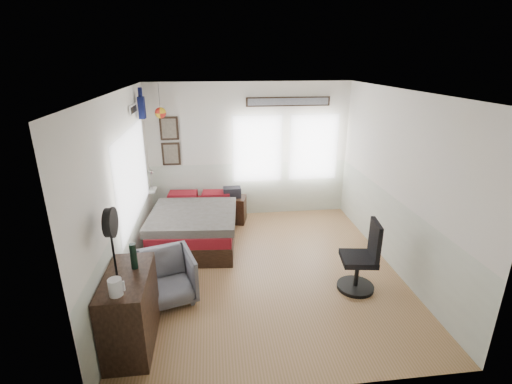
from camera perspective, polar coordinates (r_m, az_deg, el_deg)
ground_plane at (r=5.92m, az=1.46°, el=-11.86°), size 4.00×4.50×0.01m
room_shell at (r=5.42m, az=0.51°, el=3.84°), size 4.02×4.52×2.71m
wall_decor at (r=7.02m, az=-9.91°, el=11.34°), size 3.55×1.32×1.44m
bed at (r=6.74m, az=-9.30°, el=-4.96°), size 1.57×2.09×0.63m
dresser at (r=4.59m, az=-18.79°, el=-16.85°), size 0.48×1.00×0.90m
armchair at (r=5.25m, az=-13.67°, el=-12.65°), size 0.90×0.92×0.67m
nightstand at (r=7.44m, az=-3.64°, el=-2.65°), size 0.60×0.52×0.52m
task_chair at (r=5.47m, az=16.00°, el=-10.38°), size 0.52×0.52×1.04m
kettle at (r=4.01m, az=-20.82°, el=-13.54°), size 0.16×0.13×0.18m
bottle at (r=4.38m, az=-18.32°, el=-9.35°), size 0.08×0.08×0.30m
stand_fan at (r=4.10m, az=-21.50°, el=-4.57°), size 0.09×0.32×0.79m
black_bag at (r=7.31m, az=-3.71°, el=-0.05°), size 0.34×0.23×0.20m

